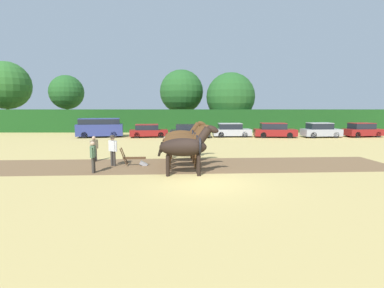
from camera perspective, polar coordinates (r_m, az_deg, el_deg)
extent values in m
plane|color=tan|center=(13.34, 2.84, -7.29)|extent=(240.00, 240.00, 0.00)
cube|color=brown|center=(17.72, -18.45, -4.03)|extent=(34.17, 6.37, 0.01)
cube|color=#194719|center=(39.25, 1.10, 4.45)|extent=(70.68, 1.72, 2.95)
cylinder|color=brown|center=(51.40, -31.39, 4.90)|extent=(0.44, 0.44, 4.47)
sphere|color=#2D6628|center=(51.47, -31.69, 9.47)|extent=(6.85, 6.85, 6.85)
cylinder|color=#4C3823|center=(47.64, -22.38, 5.04)|extent=(0.44, 0.44, 4.03)
sphere|color=#235623|center=(47.66, -22.57, 9.08)|extent=(4.92, 4.92, 4.92)
cylinder|color=#4C3823|center=(44.20, -1.79, 5.27)|extent=(0.44, 0.44, 3.75)
sphere|color=#235623|center=(44.23, -1.81, 9.95)|extent=(6.31, 6.31, 6.31)
cylinder|color=#423323|center=(42.11, 7.49, 4.48)|extent=(0.44, 0.44, 2.80)
sphere|color=#235623|center=(42.08, 7.56, 8.88)|extent=(6.68, 6.68, 6.68)
ellipsoid|color=black|center=(14.49, -1.50, -0.60)|extent=(2.35, 1.05, 0.88)
cylinder|color=black|center=(14.92, 1.36, -3.81)|extent=(0.18, 0.18, 0.98)
cylinder|color=black|center=(14.42, 1.52, -4.19)|extent=(0.18, 0.18, 0.98)
cylinder|color=black|center=(14.88, -4.40, -3.86)|extent=(0.18, 0.18, 0.98)
cylinder|color=black|center=(14.39, -4.44, -4.24)|extent=(0.18, 0.18, 0.98)
cylinder|color=black|center=(14.49, 2.36, 1.51)|extent=(0.88, 0.46, 0.98)
ellipsoid|color=black|center=(14.51, 4.20, 2.82)|extent=(0.69, 0.30, 0.54)
cube|color=black|center=(14.49, 3.18, 2.25)|extent=(0.47, 0.11, 0.62)
cylinder|color=black|center=(14.52, -5.81, -0.99)|extent=(0.30, 0.14, 0.71)
torus|color=black|center=(14.52, 1.68, -0.31)|extent=(0.16, 0.90, 0.90)
ellipsoid|color=#513319|center=(16.08, -1.65, -0.07)|extent=(2.30, 1.12, 0.95)
cylinder|color=#513319|center=(16.51, 0.88, -2.91)|extent=(0.18, 0.18, 0.88)
cylinder|color=#513319|center=(15.98, 1.02, -3.26)|extent=(0.18, 0.18, 0.88)
cylinder|color=#513319|center=(16.48, -4.21, -2.95)|extent=(0.18, 0.18, 0.88)
cylinder|color=#513319|center=(15.94, -4.25, -3.30)|extent=(0.18, 0.18, 0.88)
cylinder|color=#513319|center=(16.07, 1.76, 1.85)|extent=(0.90, 0.50, 0.98)
ellipsoid|color=#513319|center=(16.09, 3.39, 3.02)|extent=(0.69, 0.30, 0.54)
cube|color=black|center=(16.07, 2.49, 2.57)|extent=(0.46, 0.11, 0.61)
cylinder|color=black|center=(16.10, -5.45, -0.45)|extent=(0.30, 0.14, 0.71)
torus|color=black|center=(16.11, 1.16, 0.21)|extent=(0.16, 0.96, 0.96)
ellipsoid|color=#513319|center=(17.66, -1.77, 0.62)|extent=(2.32, 1.07, 0.89)
cylinder|color=#513319|center=(18.07, 0.57, -1.98)|extent=(0.18, 0.18, 0.92)
cylinder|color=#513319|center=(17.56, 0.67, -2.25)|extent=(0.18, 0.18, 0.92)
cylinder|color=#513319|center=(18.04, -4.12, -2.01)|extent=(0.18, 0.18, 0.92)
cylinder|color=#513319|center=(17.53, -4.15, -2.28)|extent=(0.18, 0.18, 0.92)
cylinder|color=#513319|center=(17.66, 1.36, 2.12)|extent=(0.78, 0.47, 0.83)
ellipsoid|color=#513319|center=(17.67, 2.55, 2.97)|extent=(0.69, 0.30, 0.54)
cube|color=gray|center=(17.66, 1.89, 2.73)|extent=(0.38, 0.10, 0.50)
cylinder|color=gray|center=(17.68, -5.26, 0.30)|extent=(0.30, 0.14, 0.71)
torus|color=black|center=(17.69, 0.80, 0.86)|extent=(0.16, 0.92, 0.91)
ellipsoid|color=#513319|center=(19.24, -1.87, 1.33)|extent=(2.17, 1.05, 0.89)
cylinder|color=#513319|center=(19.63, 0.13, -1.16)|extent=(0.18, 0.18, 0.98)
cylinder|color=#513319|center=(19.13, 0.22, -1.38)|extent=(0.18, 0.18, 0.98)
cylinder|color=#513319|center=(19.61, -3.89, -1.18)|extent=(0.18, 0.18, 0.98)
cylinder|color=#513319|center=(19.10, -3.91, -1.41)|extent=(0.18, 0.18, 0.98)
cylinder|color=#513319|center=(19.24, 0.80, 2.86)|extent=(0.85, 0.47, 0.94)
ellipsoid|color=#513319|center=(19.25, 2.11, 3.79)|extent=(0.69, 0.30, 0.54)
cube|color=black|center=(19.24, 1.39, 3.43)|extent=(0.44, 0.10, 0.59)
cylinder|color=black|center=(19.26, -4.86, 1.03)|extent=(0.30, 0.14, 0.71)
torus|color=black|center=(19.27, 0.33, 1.55)|extent=(0.16, 0.91, 0.91)
cube|color=#4C331E|center=(17.15, -10.73, -2.63)|extent=(1.28, 0.17, 0.12)
cube|color=#939399|center=(17.15, -9.00, -3.78)|extent=(0.49, 0.23, 0.39)
cylinder|color=#4C331E|center=(17.42, -12.53, -2.19)|extent=(0.40, 0.08, 0.96)
cylinder|color=#4C331E|center=(17.03, -12.75, -2.41)|extent=(0.40, 0.08, 0.96)
cylinder|color=#38332D|center=(17.46, -14.82, -2.66)|extent=(0.14, 0.14, 0.85)
cylinder|color=#38332D|center=(17.29, -14.36, -2.74)|extent=(0.14, 0.14, 0.85)
cube|color=silver|center=(17.27, -14.66, -0.33)|extent=(0.52, 0.45, 0.60)
sphere|color=tan|center=(17.22, -14.71, 1.06)|extent=(0.23, 0.23, 0.23)
cylinder|color=silver|center=(17.50, -15.26, -0.32)|extent=(0.09, 0.09, 0.57)
cylinder|color=silver|center=(17.05, -14.05, -0.48)|extent=(0.09, 0.09, 0.57)
cylinder|color=#42382D|center=(17.22, -14.71, 1.29)|extent=(0.44, 0.44, 0.02)
cylinder|color=#42382D|center=(17.21, -14.72, 1.45)|extent=(0.22, 0.22, 0.10)
cylinder|color=#38332D|center=(21.56, -1.63, -0.68)|extent=(0.14, 0.14, 0.78)
cylinder|color=#38332D|center=(21.38, -1.85, -0.75)|extent=(0.14, 0.14, 0.78)
cube|color=tan|center=(21.39, -1.75, 1.04)|extent=(0.35, 0.49, 0.55)
sphere|color=tan|center=(21.35, -1.75, 2.07)|extent=(0.21, 0.21, 0.21)
cylinder|color=tan|center=(21.64, -1.46, 1.05)|extent=(0.09, 0.09, 0.52)
cylinder|color=tan|center=(21.14, -2.05, 0.91)|extent=(0.09, 0.09, 0.52)
cylinder|color=#38332D|center=(16.00, -17.98, -3.73)|extent=(0.14, 0.14, 0.80)
cylinder|color=#38332D|center=(15.80, -18.13, -3.87)|extent=(0.14, 0.14, 0.80)
cube|color=#4C6B4C|center=(15.79, -18.15, -1.36)|extent=(0.25, 0.49, 0.57)
sphere|color=tan|center=(15.74, -18.21, 0.08)|extent=(0.22, 0.22, 0.22)
cylinder|color=#4C6B4C|center=(16.06, -17.95, -1.29)|extent=(0.09, 0.09, 0.54)
cylinder|color=#4C6B4C|center=(15.52, -18.35, -1.59)|extent=(0.09, 0.09, 0.54)
cylinder|color=#38332D|center=(19.15, -17.66, -2.00)|extent=(0.14, 0.14, 0.78)
cylinder|color=#38332D|center=(19.01, -18.11, -2.09)|extent=(0.14, 0.14, 0.78)
cube|color=tan|center=(18.99, -17.96, -0.05)|extent=(0.39, 0.50, 0.55)
sphere|color=tan|center=(18.95, -18.01, 1.11)|extent=(0.21, 0.21, 0.21)
cylinder|color=tan|center=(19.18, -17.36, -0.03)|extent=(0.09, 0.09, 0.52)
cylinder|color=tan|center=(18.81, -18.56, -0.22)|extent=(0.09, 0.09, 0.52)
cube|color=navy|center=(34.11, -16.92, 2.60)|extent=(5.15, 2.91, 1.24)
cube|color=black|center=(34.05, -16.97, 4.12)|extent=(4.54, 2.60, 0.57)
cube|color=navy|center=(34.04, -16.99, 4.65)|extent=(4.54, 2.60, 0.06)
cylinder|color=black|center=(34.91, -14.29, 2.02)|extent=(0.71, 0.35, 0.68)
cylinder|color=black|center=(33.15, -14.45, 1.76)|extent=(0.71, 0.35, 0.68)
cylinder|color=black|center=(35.20, -19.19, 1.89)|extent=(0.71, 0.35, 0.68)
cylinder|color=black|center=(33.46, -19.60, 1.62)|extent=(0.71, 0.35, 0.68)
cube|color=maroon|center=(32.95, -8.01, 2.16)|extent=(4.28, 2.42, 0.65)
cube|color=black|center=(32.91, -8.38, 3.18)|extent=(2.65, 2.00, 0.53)
cube|color=maroon|center=(32.89, -8.39, 3.70)|extent=(2.65, 2.00, 0.06)
cylinder|color=black|center=(33.81, -5.89, 2.00)|extent=(0.65, 0.31, 0.62)
cylinder|color=black|center=(32.19, -5.76, 1.74)|extent=(0.65, 0.31, 0.62)
cylinder|color=black|center=(33.79, -10.15, 1.92)|extent=(0.65, 0.31, 0.62)
cylinder|color=black|center=(32.18, -10.23, 1.66)|extent=(0.65, 0.31, 0.62)
cube|color=black|center=(32.21, -0.13, 2.15)|extent=(4.29, 1.79, 0.66)
cube|color=black|center=(32.16, -0.51, 3.20)|extent=(2.58, 1.60, 0.53)
cube|color=black|center=(32.14, -0.51, 3.72)|extent=(2.58, 1.60, 0.06)
cylinder|color=black|center=(33.02, 2.18, 1.95)|extent=(0.67, 0.22, 0.67)
cylinder|color=black|center=(31.48, 2.29, 1.70)|extent=(0.67, 0.22, 0.67)
cylinder|color=black|center=(33.02, -2.43, 1.95)|extent=(0.67, 0.22, 0.67)
cylinder|color=black|center=(31.48, -2.55, 1.70)|extent=(0.67, 0.22, 0.67)
cube|color=#A8A8B2|center=(33.25, 7.78, 2.25)|extent=(4.23, 1.99, 0.70)
cube|color=black|center=(33.17, 7.44, 3.35)|extent=(2.56, 1.73, 0.58)
cube|color=#A8A8B2|center=(33.15, 7.45, 3.90)|extent=(2.56, 1.73, 0.06)
cylinder|color=black|center=(34.29, 9.66, 2.01)|extent=(0.63, 0.25, 0.62)
cylinder|color=black|center=(32.76, 10.23, 1.76)|extent=(0.63, 0.25, 0.62)
cylinder|color=black|center=(33.85, 5.39, 2.01)|extent=(0.63, 0.25, 0.62)
cylinder|color=black|center=(32.29, 5.77, 1.76)|extent=(0.63, 0.25, 0.62)
cube|color=maroon|center=(33.67, 15.75, 2.13)|extent=(4.54, 2.06, 0.72)
cube|color=black|center=(33.58, 15.42, 3.27)|extent=(2.76, 1.76, 0.61)
cube|color=maroon|center=(33.56, 15.44, 3.84)|extent=(2.76, 1.76, 0.06)
cylinder|color=black|center=(34.74, 17.70, 1.84)|extent=(0.63, 0.26, 0.62)
cylinder|color=black|center=(33.25, 18.32, 1.59)|extent=(0.63, 0.26, 0.62)
cylinder|color=black|center=(34.20, 13.22, 1.91)|extent=(0.63, 0.26, 0.62)
cylinder|color=black|center=(32.68, 13.65, 1.66)|extent=(0.63, 0.26, 0.62)
cube|color=#9E9EA8|center=(35.26, 23.58, 2.04)|extent=(4.17, 2.07, 0.73)
cube|color=black|center=(35.12, 23.34, 3.14)|extent=(2.55, 1.76, 0.61)
cube|color=#9E9EA8|center=(35.10, 23.37, 3.69)|extent=(2.55, 1.76, 0.06)
cylinder|color=black|center=(36.54, 24.73, 1.79)|extent=(0.68, 0.28, 0.66)
cylinder|color=black|center=(35.25, 25.93, 1.56)|extent=(0.68, 0.28, 0.66)
cylinder|color=black|center=(35.37, 21.20, 1.81)|extent=(0.68, 0.28, 0.66)
cylinder|color=black|center=(34.03, 22.31, 1.57)|extent=(0.68, 0.28, 0.66)
cube|color=maroon|center=(37.89, 29.97, 1.97)|extent=(4.19, 2.33, 0.72)
cube|color=black|center=(37.72, 29.80, 2.97)|extent=(2.60, 1.91, 0.60)
cube|color=maroon|center=(37.71, 29.83, 3.47)|extent=(2.60, 1.91, 0.06)
cylinder|color=black|center=(39.27, 30.67, 1.76)|extent=(0.67, 0.32, 0.64)
cylinder|color=black|center=(38.11, 32.11, 1.53)|extent=(0.67, 0.32, 0.64)
cylinder|color=black|center=(37.75, 27.78, 1.76)|extent=(0.67, 0.32, 0.64)
cylinder|color=black|center=(36.55, 29.18, 1.53)|extent=(0.67, 0.32, 0.64)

